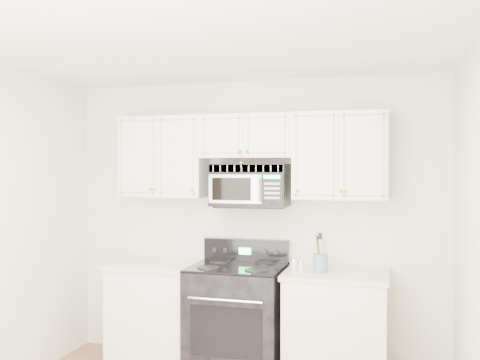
% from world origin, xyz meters
% --- Properties ---
extents(room, '(3.51, 3.51, 2.61)m').
position_xyz_m(room, '(0.00, 0.00, 1.30)').
color(room, brown).
rests_on(room, ground).
extents(base_cabinet_left, '(0.86, 0.65, 0.92)m').
position_xyz_m(base_cabinet_left, '(-0.80, 1.44, 0.43)').
color(base_cabinet_left, silver).
rests_on(base_cabinet_left, ground).
extents(base_cabinet_right, '(0.86, 0.65, 0.92)m').
position_xyz_m(base_cabinet_right, '(0.80, 1.44, 0.43)').
color(base_cabinet_right, silver).
rests_on(base_cabinet_right, ground).
extents(range, '(0.80, 0.73, 1.13)m').
position_xyz_m(range, '(-0.06, 1.41, 0.48)').
color(range, black).
rests_on(range, ground).
extents(upper_cabinets, '(2.44, 0.37, 0.75)m').
position_xyz_m(upper_cabinets, '(-0.00, 1.58, 1.93)').
color(upper_cabinets, silver).
rests_on(upper_cabinets, ground).
extents(microwave, '(0.68, 0.39, 0.38)m').
position_xyz_m(microwave, '(0.02, 1.57, 1.64)').
color(microwave, black).
rests_on(microwave, ground).
extents(utensil_crock, '(0.12, 0.12, 0.32)m').
position_xyz_m(utensil_crock, '(0.67, 1.39, 1.00)').
color(utensil_crock, slate).
rests_on(utensil_crock, base_cabinet_right).
extents(shaker_salt, '(0.05, 0.05, 0.11)m').
position_xyz_m(shaker_salt, '(0.46, 1.33, 0.98)').
color(shaker_salt, silver).
rests_on(shaker_salt, base_cabinet_right).
extents(shaker_pepper, '(0.04, 0.04, 0.09)m').
position_xyz_m(shaker_pepper, '(0.51, 1.35, 0.97)').
color(shaker_pepper, silver).
rests_on(shaker_pepper, base_cabinet_right).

